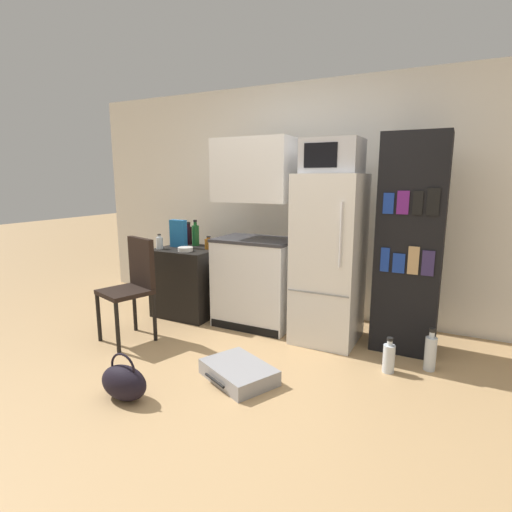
{
  "coord_description": "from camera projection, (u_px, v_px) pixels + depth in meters",
  "views": [
    {
      "loc": [
        1.32,
        -2.17,
        1.49
      ],
      "look_at": [
        -0.23,
        0.85,
        0.82
      ],
      "focal_mm": 28.0,
      "sensor_mm": 36.0,
      "label": 1
    }
  ],
  "objects": [
    {
      "name": "chair",
      "position": [
        133.0,
        280.0,
        3.68
      ],
      "size": [
        0.5,
        0.5,
        0.95
      ],
      "rotation": [
        0.0,
        0.0,
        -0.3
      ],
      "color": "black",
      "rests_on": "ground_plane"
    },
    {
      "name": "bookshelf",
      "position": [
        410.0,
        245.0,
        3.4
      ],
      "size": [
        0.53,
        0.4,
        1.85
      ],
      "color": "black",
      "rests_on": "ground_plane"
    },
    {
      "name": "bottle_wine_dark",
      "position": [
        189.0,
        235.0,
        4.59
      ],
      "size": [
        0.08,
        0.08,
        0.26
      ],
      "color": "black",
      "rests_on": "side_table"
    },
    {
      "name": "kitchen_hutch",
      "position": [
        256.0,
        243.0,
        3.99
      ],
      "size": [
        0.79,
        0.54,
        1.86
      ],
      "color": "white",
      "rests_on": "ground_plane"
    },
    {
      "name": "suitcase_large_flat",
      "position": [
        239.0,
        372.0,
        2.99
      ],
      "size": [
        0.65,
        0.58,
        0.12
      ],
      "rotation": [
        0.0,
        0.0,
        -0.45
      ],
      "color": "#99999E",
      "rests_on": "ground_plane"
    },
    {
      "name": "bottle_green_tall",
      "position": [
        196.0,
        235.0,
        4.49
      ],
      "size": [
        0.08,
        0.08,
        0.29
      ],
      "color": "#1E6028",
      "rests_on": "side_table"
    },
    {
      "name": "bottle_amber_beer",
      "position": [
        209.0,
        244.0,
        4.28
      ],
      "size": [
        0.09,
        0.09,
        0.14
      ],
      "color": "brown",
      "rests_on": "side_table"
    },
    {
      "name": "wall_back",
      "position": [
        342.0,
        202.0,
        4.2
      ],
      "size": [
        6.4,
        0.1,
        2.48
      ],
      "color": "white",
      "rests_on": "ground_plane"
    },
    {
      "name": "bottle_clear_short",
      "position": [
        159.0,
        243.0,
        4.29
      ],
      "size": [
        0.07,
        0.07,
        0.16
      ],
      "color": "silver",
      "rests_on": "side_table"
    },
    {
      "name": "refrigerator",
      "position": [
        329.0,
        259.0,
        3.63
      ],
      "size": [
        0.57,
        0.63,
        1.53
      ],
      "color": "white",
      "rests_on": "ground_plane"
    },
    {
      "name": "bowl",
      "position": [
        185.0,
        249.0,
        4.15
      ],
      "size": [
        0.16,
        0.16,
        0.04
      ],
      "color": "silver",
      "rests_on": "side_table"
    },
    {
      "name": "water_bottle_middle",
      "position": [
        389.0,
        358.0,
        3.1
      ],
      "size": [
        0.09,
        0.09,
        0.28
      ],
      "color": "silver",
      "rests_on": "ground_plane"
    },
    {
      "name": "water_bottle_front",
      "position": [
        430.0,
        353.0,
        3.12
      ],
      "size": [
        0.09,
        0.09,
        0.34
      ],
      "color": "silver",
      "rests_on": "ground_plane"
    },
    {
      "name": "side_table",
      "position": [
        189.0,
        281.0,
        4.41
      ],
      "size": [
        0.65,
        0.6,
        0.74
      ],
      "color": "black",
      "rests_on": "ground_plane"
    },
    {
      "name": "ground_plane",
      "position": [
        229.0,
        396.0,
        2.77
      ],
      "size": [
        24.0,
        24.0,
        0.0
      ],
      "primitive_type": "plane",
      "color": "tan"
    },
    {
      "name": "handbag",
      "position": [
        124.0,
        382.0,
        2.71
      ],
      "size": [
        0.36,
        0.2,
        0.33
      ],
      "color": "black",
      "rests_on": "ground_plane"
    },
    {
      "name": "microwave",
      "position": [
        333.0,
        156.0,
        3.46
      ],
      "size": [
        0.49,
        0.42,
        0.3
      ],
      "color": "#B7B7BC",
      "rests_on": "refrigerator"
    },
    {
      "name": "cereal_box",
      "position": [
        178.0,
        234.0,
        4.39
      ],
      "size": [
        0.19,
        0.07,
        0.3
      ],
      "color": "#1E66A8",
      "rests_on": "side_table"
    }
  ]
}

